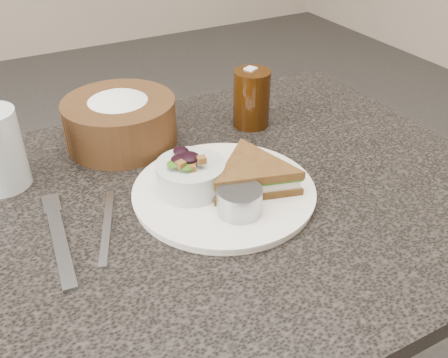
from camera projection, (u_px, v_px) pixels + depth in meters
dining_table at (199, 357)px, 0.97m from camera, size 1.00×0.70×0.75m
dinner_plate at (224, 192)px, 0.77m from camera, size 0.28×0.28×0.01m
sandwich at (253, 175)px, 0.76m from camera, size 0.20×0.20×0.04m
salad_bowl at (190, 172)px, 0.75m from camera, size 0.12×0.12×0.06m
dressing_ramekin at (240, 201)px, 0.71m from camera, size 0.08×0.08×0.04m
orange_wedge at (205, 160)px, 0.81m from camera, size 0.07×0.07×0.03m
fork at (60, 242)px, 0.68m from camera, size 0.04×0.19×0.01m
knife at (107, 226)px, 0.71m from camera, size 0.07×0.16×0.00m
bread_basket at (119, 114)px, 0.88m from camera, size 0.26×0.26×0.11m
cola_glass at (252, 96)px, 0.94m from camera, size 0.09×0.09×0.12m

